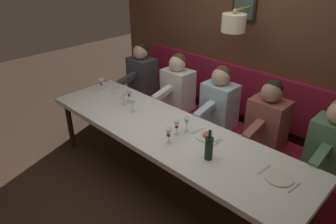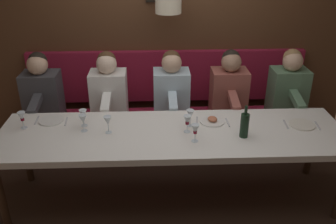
{
  "view_description": "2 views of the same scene",
  "coord_description": "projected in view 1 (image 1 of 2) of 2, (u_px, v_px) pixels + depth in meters",
  "views": [
    {
      "loc": [
        -2.05,
        -2.0,
        2.44
      ],
      "look_at": [
        0.05,
        0.04,
        0.92
      ],
      "focal_mm": 33.42,
      "sensor_mm": 36.0,
      "label": 1
    },
    {
      "loc": [
        -2.93,
        0.16,
        2.37
      ],
      "look_at": [
        0.05,
        0.04,
        0.92
      ],
      "focal_mm": 39.34,
      "sensor_mm": 36.0,
      "label": 2
    }
  ],
  "objects": [
    {
      "name": "ground_plane",
      "position": [
        167.0,
        184.0,
        3.67
      ],
      "size": [
        12.0,
        12.0,
        0.0
      ],
      "primitive_type": "plane",
      "color": "#332319"
    },
    {
      "name": "dining_table",
      "position": [
        167.0,
        134.0,
        3.35
      ],
      "size": [
        0.9,
        3.19,
        0.74
      ],
      "color": "white",
      "rests_on": "ground_plane"
    },
    {
      "name": "banquette_bench",
      "position": [
        214.0,
        138.0,
        4.13
      ],
      "size": [
        0.52,
        3.39,
        0.45
      ],
      "primitive_type": "cube",
      "color": "maroon",
      "rests_on": "ground_plane"
    },
    {
      "name": "back_wall_panel",
      "position": [
        248.0,
        46.0,
        3.97
      ],
      "size": [
        0.59,
        4.59,
        2.9
      ],
      "color": "#51331E",
      "rests_on": "ground_plane"
    },
    {
      "name": "diner_nearest",
      "position": [
        333.0,
        140.0,
        3.01
      ],
      "size": [
        0.6,
        0.4,
        0.79
      ],
      "color": "#567A5B",
      "rests_on": "banquette_bench"
    },
    {
      "name": "diner_near",
      "position": [
        268.0,
        117.0,
        3.43
      ],
      "size": [
        0.6,
        0.4,
        0.79
      ],
      "color": "#934C42",
      "rests_on": "banquette_bench"
    },
    {
      "name": "diner_middle",
      "position": [
        220.0,
        99.0,
        3.83
      ],
      "size": [
        0.6,
        0.4,
        0.79
      ],
      "color": "silver",
      "rests_on": "banquette_bench"
    },
    {
      "name": "diner_far",
      "position": [
        177.0,
        84.0,
        4.27
      ],
      "size": [
        0.6,
        0.4,
        0.79
      ],
      "color": "white",
      "rests_on": "banquette_bench"
    },
    {
      "name": "diner_farthest",
      "position": [
        142.0,
        71.0,
        4.72
      ],
      "size": [
        0.6,
        0.4,
        0.79
      ],
      "color": "#3D3D42",
      "rests_on": "banquette_bench"
    },
    {
      "name": "place_setting_0",
      "position": [
        120.0,
        91.0,
        4.21
      ],
      "size": [
        0.24,
        0.32,
        0.01
      ],
      "color": "silver",
      "rests_on": "dining_table"
    },
    {
      "name": "place_setting_1",
      "position": [
        207.0,
        136.0,
        3.19
      ],
      "size": [
        0.24,
        0.32,
        0.05
      ],
      "color": "white",
      "rests_on": "dining_table"
    },
    {
      "name": "place_setting_2",
      "position": [
        279.0,
        178.0,
        2.61
      ],
      "size": [
        0.24,
        0.32,
        0.01
      ],
      "color": "silver",
      "rests_on": "dining_table"
    },
    {
      "name": "wine_glass_0",
      "position": [
        177.0,
        125.0,
        3.19
      ],
      "size": [
        0.07,
        0.07,
        0.16
      ],
      "color": "silver",
      "rests_on": "dining_table"
    },
    {
      "name": "wine_glass_1",
      "position": [
        169.0,
        133.0,
        3.05
      ],
      "size": [
        0.07,
        0.07,
        0.16
      ],
      "color": "silver",
      "rests_on": "dining_table"
    },
    {
      "name": "wine_glass_2",
      "position": [
        187.0,
        122.0,
        3.24
      ],
      "size": [
        0.07,
        0.07,
        0.16
      ],
      "color": "silver",
      "rests_on": "dining_table"
    },
    {
      "name": "wine_glass_3",
      "position": [
        123.0,
        96.0,
        3.81
      ],
      "size": [
        0.07,
        0.07,
        0.16
      ],
      "color": "silver",
      "rests_on": "dining_table"
    },
    {
      "name": "wine_glass_4",
      "position": [
        133.0,
        103.0,
        3.64
      ],
      "size": [
        0.07,
        0.07,
        0.16
      ],
      "color": "silver",
      "rests_on": "dining_table"
    },
    {
      "name": "wine_glass_5",
      "position": [
        101.0,
        82.0,
        4.21
      ],
      "size": [
        0.07,
        0.07,
        0.16
      ],
      "color": "silver",
      "rests_on": "dining_table"
    },
    {
      "name": "wine_glass_6",
      "position": [
        129.0,
        93.0,
        3.88
      ],
      "size": [
        0.07,
        0.07,
        0.16
      ],
      "color": "silver",
      "rests_on": "dining_table"
    },
    {
      "name": "wine_bottle",
      "position": [
        209.0,
        148.0,
        2.82
      ],
      "size": [
        0.08,
        0.08,
        0.3
      ],
      "color": "black",
      "rests_on": "dining_table"
    }
  ]
}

